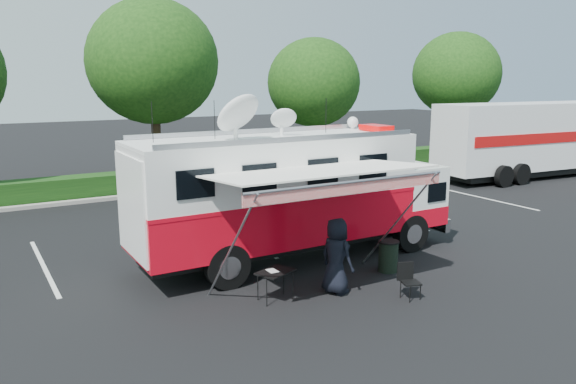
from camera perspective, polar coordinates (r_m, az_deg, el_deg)
name	(u,v)px	position (r m, az deg, el deg)	size (l,w,h in m)	color
ground_plane	(297,258)	(16.56, 0.88, -6.76)	(120.00, 120.00, 0.00)	black
back_border	(178,82)	(27.94, -11.14, 10.90)	(60.00, 6.14, 8.87)	#9E998E
stall_lines	(237,236)	(18.86, -5.18, -4.50)	(24.12, 5.50, 0.01)	silver
command_truck	(294,193)	(16.01, 0.65, -0.08)	(9.60, 2.64, 4.61)	black
awning	(324,175)	(13.10, 3.63, 1.74)	(5.24, 2.70, 3.16)	white
person	(336,292)	(14.09, 4.88, -10.13)	(0.92, 0.60, 1.88)	black
folding_table	(275,273)	(13.34, -1.30, -8.22)	(1.02, 0.88, 0.73)	black
folding_chair	(408,277)	(13.86, 12.10, -8.49)	(0.52, 0.55, 0.87)	black
trash_bin	(388,256)	(15.62, 10.15, -6.41)	(0.57, 0.57, 0.85)	black
semi_trailer	(541,138)	(32.93, 24.33, 5.04)	(12.92, 3.81, 3.93)	silver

